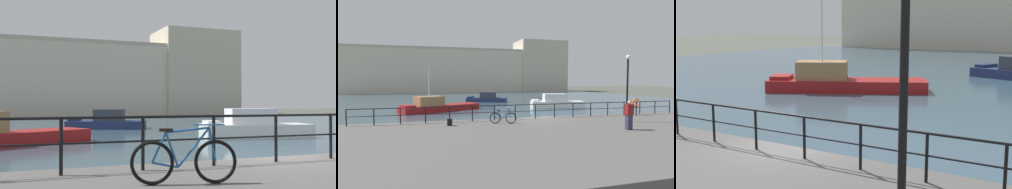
# 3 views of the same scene
# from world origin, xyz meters

# --- Properties ---
(ground_plane) EXTENTS (240.00, 240.00, 0.00)m
(ground_plane) POSITION_xyz_m (0.00, 0.00, 0.00)
(ground_plane) COLOR #4C5147
(water_basin) EXTENTS (80.00, 60.00, 0.01)m
(water_basin) POSITION_xyz_m (0.00, 30.20, 0.01)
(water_basin) COLOR #385160
(water_basin) RESTS_ON ground_plane
(moored_harbor_tender) EXTENTS (9.99, 6.82, 5.68)m
(moored_harbor_tender) POSITION_xyz_m (-7.39, 14.40, 0.65)
(moored_harbor_tender) COLOR maroon
(moored_harbor_tender) RESTS_ON water_basin
(quay_railing) EXTENTS (25.14, 0.07, 1.08)m
(quay_railing) POSITION_xyz_m (-0.53, -0.75, 1.73)
(quay_railing) COLOR black
(quay_railing) RESTS_ON quay_promenade
(quay_lamp_post) EXTENTS (0.32, 0.32, 4.59)m
(quay_lamp_post) POSITION_xyz_m (4.96, -3.84, 3.93)
(quay_lamp_post) COLOR black
(quay_lamp_post) RESTS_ON quay_promenade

